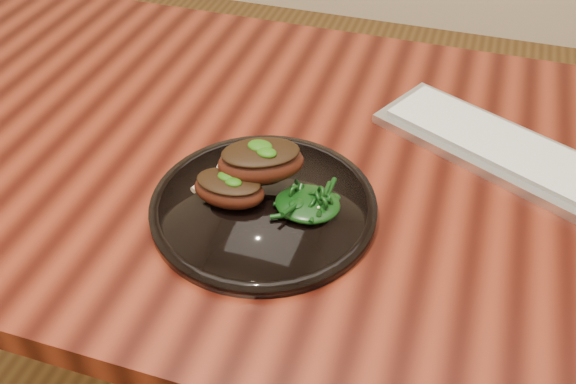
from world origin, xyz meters
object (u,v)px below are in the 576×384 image
at_px(desk, 322,202).
at_px(keyboard, 521,158).
at_px(plate, 264,206).
at_px(greens_heap, 308,200).
at_px(lamb_chop_front, 229,188).

bearing_deg(desk, keyboard, 16.27).
relative_size(plate, greens_heap, 3.49).
height_order(desk, keyboard, keyboard).
bearing_deg(greens_heap, desk, 95.19).
bearing_deg(greens_heap, keyboard, 38.17).
bearing_deg(desk, lamb_chop_front, -122.60).
bearing_deg(keyboard, greens_heap, -141.83).
bearing_deg(plate, lamb_chop_front, -166.42).
height_order(plate, keyboard, keyboard).
height_order(lamb_chop_front, greens_heap, lamb_chop_front).
distance_m(desk, greens_heap, 0.17).
distance_m(greens_heap, keyboard, 0.33).
height_order(desk, plate, plate).
height_order(plate, lamb_chop_front, lamb_chop_front).
xyz_separation_m(plate, keyboard, (0.32, 0.21, 0.00)).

